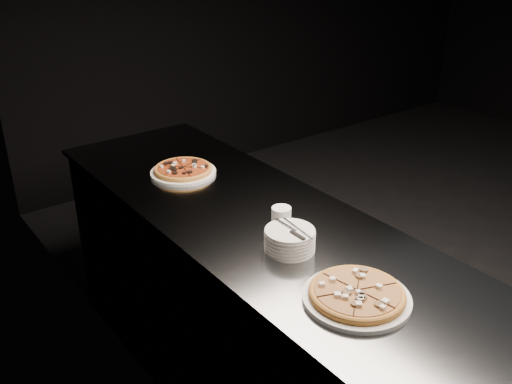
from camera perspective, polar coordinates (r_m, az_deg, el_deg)
floor at (r=4.22m, az=24.19°, el=-5.31°), size 5.00×5.00×0.00m
wall_left at (r=1.91m, az=-8.51°, el=7.03°), size 0.02×5.00×2.80m
counter at (r=2.53m, az=0.36°, el=-11.85°), size 0.74×2.44×0.92m
pizza_mushroom at (r=1.83m, az=10.05°, el=-10.08°), size 0.39×0.39×0.04m
pizza_tomato at (r=2.70m, az=-7.29°, el=2.19°), size 0.34×0.34×0.04m
plate_stack at (r=2.06m, az=3.39°, el=-4.79°), size 0.18×0.18×0.08m
cutlery at (r=2.03m, az=3.83°, el=-3.83°), size 0.07×0.19×0.01m
ramekin at (r=2.23m, az=2.55°, el=-2.31°), size 0.08×0.08×0.07m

